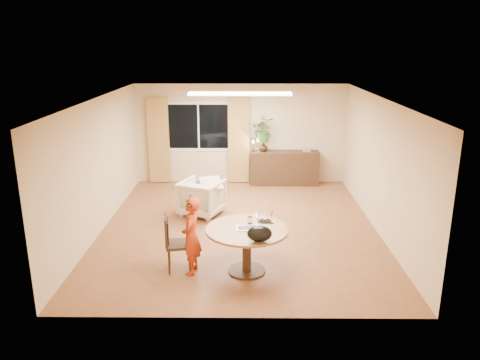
{
  "coord_description": "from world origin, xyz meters",
  "views": [
    {
      "loc": [
        0.1,
        -8.85,
        3.64
      ],
      "look_at": [
        0.02,
        -0.2,
        1.07
      ],
      "focal_mm": 35.0,
      "sensor_mm": 36.0,
      "label": 1
    }
  ],
  "objects_px": {
    "armchair": "(202,197)",
    "sideboard": "(284,168)",
    "dining_chair": "(179,243)",
    "child": "(191,236)",
    "dining_table": "(247,238)"
  },
  "relations": [
    {
      "from": "dining_table",
      "to": "armchair",
      "type": "bearing_deg",
      "value": 110.1
    },
    {
      "from": "sideboard",
      "to": "armchair",
      "type": "bearing_deg",
      "value": -131.08
    },
    {
      "from": "dining_table",
      "to": "dining_chair",
      "type": "bearing_deg",
      "value": 176.04
    },
    {
      "from": "dining_chair",
      "to": "sideboard",
      "type": "bearing_deg",
      "value": 57.48
    },
    {
      "from": "armchair",
      "to": "sideboard",
      "type": "bearing_deg",
      "value": -108.17
    },
    {
      "from": "dining_table",
      "to": "armchair",
      "type": "xyz_separation_m",
      "value": [
        -0.97,
        2.64,
        -0.21
      ]
    },
    {
      "from": "dining_chair",
      "to": "armchair",
      "type": "bearing_deg",
      "value": 77.9
    },
    {
      "from": "child",
      "to": "sideboard",
      "type": "relative_size",
      "value": 0.72
    },
    {
      "from": "dining_table",
      "to": "dining_chair",
      "type": "relative_size",
      "value": 1.41
    },
    {
      "from": "armchair",
      "to": "child",
      "type": "bearing_deg",
      "value": 114.5
    },
    {
      "from": "armchair",
      "to": "sideboard",
      "type": "distance_m",
      "value": 3.0
    },
    {
      "from": "dining_chair",
      "to": "sideboard",
      "type": "relative_size",
      "value": 0.53
    },
    {
      "from": "child",
      "to": "sideboard",
      "type": "height_order",
      "value": "child"
    },
    {
      "from": "dining_table",
      "to": "armchair",
      "type": "relative_size",
      "value": 1.56
    },
    {
      "from": "dining_chair",
      "to": "child",
      "type": "relative_size",
      "value": 0.74
    }
  ]
}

